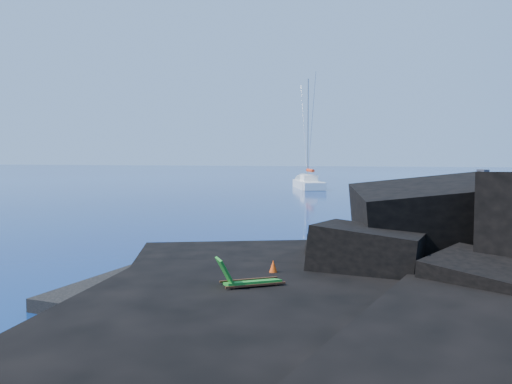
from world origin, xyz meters
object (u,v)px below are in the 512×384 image
at_px(sailboat, 308,188).
at_px(sunbather, 229,273).
at_px(marker_cone, 273,271).
at_px(distant_boat_a, 483,172).
at_px(deck_chair, 252,274).

bearing_deg(sailboat, sunbather, -102.26).
relative_size(marker_cone, distant_boat_a, 0.14).
xyz_separation_m(sailboat, marker_cone, (7.62, -48.09, 0.66)).
relative_size(sunbather, marker_cone, 2.50).
bearing_deg(sunbather, sailboat, 92.79).
height_order(deck_chair, sunbather, deck_chair).
height_order(sailboat, sunbather, sailboat).
distance_m(deck_chair, sunbather, 2.00).
distance_m(sailboat, sunbather, 48.44).
distance_m(deck_chair, marker_cone, 1.54).
height_order(deck_chair, distant_boat_a, deck_chair).
relative_size(sailboat, sunbather, 8.76).
bearing_deg(marker_cone, sailboat, 99.00).
height_order(deck_chair, marker_cone, deck_chair).
xyz_separation_m(deck_chair, sunbather, (-1.18, 1.57, -0.40)).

